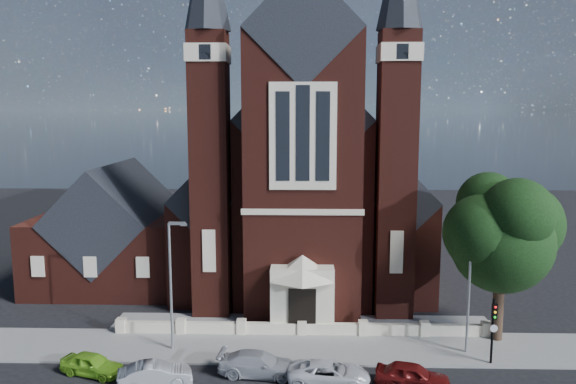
% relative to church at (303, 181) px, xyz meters
% --- Properties ---
extents(ground, '(120.00, 120.00, 0.00)m').
position_rel_church_xyz_m(ground, '(0.00, -7.94, -8.19)').
color(ground, black).
rests_on(ground, ground).
extents(pavement_strip, '(60.00, 5.00, 0.12)m').
position_rel_church_xyz_m(pavement_strip, '(0.00, -18.44, -8.19)').
color(pavement_strip, gray).
rests_on(pavement_strip, ground).
extents(forecourt_paving, '(26.00, 3.00, 0.14)m').
position_rel_church_xyz_m(forecourt_paving, '(0.00, -14.44, -8.19)').
color(forecourt_paving, gray).
rests_on(forecourt_paving, ground).
extents(forecourt_wall, '(24.00, 0.40, 0.90)m').
position_rel_church_xyz_m(forecourt_wall, '(0.00, -16.44, -8.19)').
color(forecourt_wall, beige).
rests_on(forecourt_wall, ground).
extents(church, '(20.01, 34.90, 29.20)m').
position_rel_church_xyz_m(church, '(0.00, 0.00, 0.00)').
color(church, '#4A1B13').
rests_on(church, ground).
extents(parish_hall, '(12.00, 12.20, 10.24)m').
position_rel_church_xyz_m(parish_hall, '(-16.00, -4.94, -4.17)').
color(parish_hall, '#4A1B13').
rests_on(parish_hall, ground).
extents(street_tree, '(6.40, 6.60, 10.70)m').
position_rel_church_xyz_m(street_tree, '(12.60, -17.23, -1.23)').
color(street_tree, black).
rests_on(street_tree, ground).
extents(street_lamp_left, '(1.16, 0.22, 8.09)m').
position_rel_church_xyz_m(street_lamp_left, '(-7.91, -18.94, -3.59)').
color(street_lamp_left, gray).
rests_on(street_lamp_left, ground).
extents(street_lamp_right, '(1.16, 0.22, 8.09)m').
position_rel_church_xyz_m(street_lamp_right, '(10.09, -18.94, -3.59)').
color(street_lamp_right, gray).
rests_on(street_lamp_right, ground).
extents(traffic_signal, '(0.28, 0.42, 4.00)m').
position_rel_church_xyz_m(traffic_signal, '(11.00, -20.52, -5.60)').
color(traffic_signal, black).
rests_on(traffic_signal, ground).
extents(car_lime_van, '(3.88, 2.47, 1.23)m').
position_rel_church_xyz_m(car_lime_van, '(-11.77, -22.26, -7.57)').
color(car_lime_van, '#7CC327').
rests_on(car_lime_van, ground).
extents(car_silver_a, '(4.14, 2.35, 1.29)m').
position_rel_church_xyz_m(car_silver_a, '(-7.89, -23.47, -7.54)').
color(car_silver_a, '#9B9EA2').
rests_on(car_silver_a, ground).
extents(car_silver_b, '(4.73, 2.35, 1.32)m').
position_rel_church_xyz_m(car_silver_b, '(-2.41, -22.10, -7.53)').
color(car_silver_b, '#AEB0B6').
rests_on(car_silver_b, ground).
extents(car_white_suv, '(4.62, 2.44, 1.24)m').
position_rel_church_xyz_m(car_white_suv, '(1.46, -23.03, -7.57)').
color(car_white_suv, white).
rests_on(car_white_suv, ground).
extents(car_dark_red, '(4.22, 2.59, 1.34)m').
position_rel_church_xyz_m(car_dark_red, '(5.89, -23.28, -7.51)').
color(car_dark_red, maroon).
rests_on(car_dark_red, ground).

